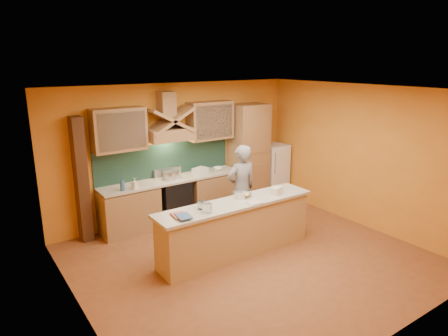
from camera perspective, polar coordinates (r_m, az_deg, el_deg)
floor at (r=6.91m, az=3.88°, el=-12.79°), size 5.50×5.00×0.01m
ceiling at (r=6.12m, az=4.35°, el=11.02°), size 5.50×5.00×0.01m
wall_back at (r=8.41m, az=-6.62°, el=2.45°), size 5.50×0.02×2.80m
wall_front at (r=4.82m, az=23.25°, el=-8.59°), size 5.50×0.02×2.80m
wall_left at (r=5.21m, az=-20.41°, el=-6.52°), size 0.02×5.00×2.80m
wall_right at (r=8.33m, az=19.04°, el=1.59°), size 0.02×5.00×2.80m
base_cabinet_left at (r=7.93m, az=-13.38°, el=-5.99°), size 1.10×0.60×0.86m
base_cabinet_right at (r=8.74m, az=-1.73°, el=-3.57°), size 1.10×0.60×0.86m
counter_top at (r=8.14m, az=-7.37°, el=-1.64°), size 3.00×0.62×0.04m
stove at (r=8.28m, az=-7.26°, el=-4.62°), size 0.60×0.58×0.90m
backsplash at (r=8.29m, az=-8.36°, el=1.15°), size 3.00×0.03×0.70m
range_hood at (r=7.97m, az=-7.76°, el=4.79°), size 0.92×0.50×0.24m
hood_chimney at (r=7.97m, az=-8.24°, el=9.00°), size 0.30×0.30×0.50m
upper_cabinet_left at (r=7.62m, az=-14.80°, el=5.32°), size 1.00×0.35×0.80m
upper_cabinet_right at (r=8.50m, az=-1.99°, el=6.80°), size 1.00×0.35×0.80m
pantry_column at (r=9.10m, az=3.52°, el=1.89°), size 0.80×0.60×2.30m
fridge at (r=9.69m, az=6.97°, el=-0.41°), size 0.58×0.60×1.30m
trim_column_left at (r=7.61m, az=-19.72°, el=-1.66°), size 0.20×0.30×2.30m
island_body at (r=6.88m, az=1.71°, el=-8.83°), size 2.80×0.55×0.88m
island_top at (r=6.70m, az=1.74°, el=-5.08°), size 2.90×0.62×0.05m
person at (r=7.66m, az=2.46°, el=-2.95°), size 0.64×0.44×1.71m
pot_large at (r=8.08m, az=-7.88°, el=-1.14°), size 0.26×0.26×0.17m
pot_small at (r=8.16m, az=-6.91°, el=-1.00°), size 0.25×0.25×0.16m
soap_bottle_a at (r=7.58m, az=-12.64°, el=-2.18°), size 0.12×0.12×0.21m
soap_bottle_b at (r=7.54m, az=-14.32°, el=-2.24°), size 0.12×0.12×0.25m
bowl_back at (r=8.68m, az=-0.87°, el=-0.09°), size 0.24×0.24×0.06m
dish_rack at (r=8.48m, az=-3.41°, el=-0.34°), size 0.36×0.31×0.11m
book_lower at (r=6.11m, az=-7.35°, el=-6.89°), size 0.24×0.30×0.03m
book_upper at (r=6.01m, az=-6.67°, el=-7.04°), size 0.24×0.31×0.02m
jar_large at (r=6.23m, az=-2.42°, el=-5.71°), size 0.16×0.16×0.15m
jar_small at (r=6.38m, az=-3.26°, el=-5.30°), size 0.14×0.14×0.13m
kitchen_scale at (r=6.85m, az=2.26°, el=-3.91°), size 0.15×0.15×0.11m
mixing_bowl at (r=6.95m, az=2.89°, el=-3.85°), size 0.33×0.33×0.06m
cloth at (r=6.66m, az=4.35°, el=-4.94°), size 0.26×0.21×0.02m
grocery_bag_a at (r=7.11m, az=7.45°, el=-3.23°), size 0.23×0.21×0.12m
grocery_bag_b at (r=7.24m, az=7.62°, el=-3.01°), size 0.21×0.20×0.10m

